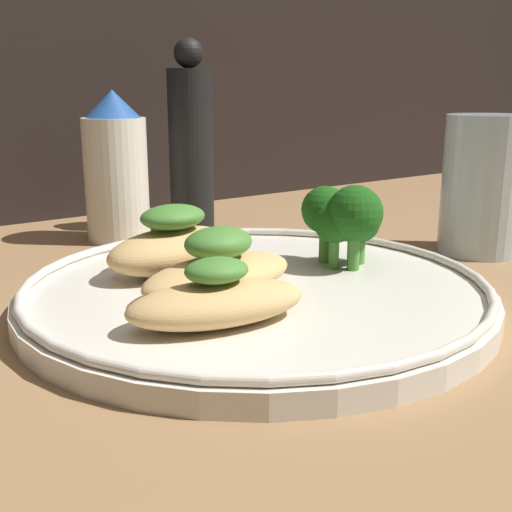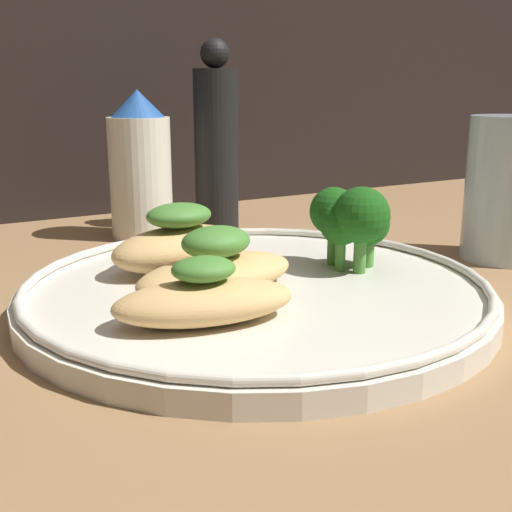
% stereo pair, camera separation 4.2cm
% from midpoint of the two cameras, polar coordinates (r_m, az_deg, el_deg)
% --- Properties ---
extents(ground_plane, '(1.80, 1.80, 0.01)m').
position_cam_midpoint_polar(ground_plane, '(0.43, -2.80, -5.07)').
color(ground_plane, '#936D47').
extents(plate, '(0.31, 0.31, 0.02)m').
position_cam_midpoint_polar(plate, '(0.42, -2.82, -3.18)').
color(plate, silver).
rests_on(plate, ground_plane).
extents(grilled_meat_front, '(0.11, 0.07, 0.04)m').
position_cam_midpoint_polar(grilled_meat_front, '(0.35, -6.88, -3.95)').
color(grilled_meat_front, tan).
rests_on(grilled_meat_front, plate).
extents(grilled_meat_middle, '(0.12, 0.07, 0.04)m').
position_cam_midpoint_polar(grilled_meat_middle, '(0.40, -6.00, -1.38)').
color(grilled_meat_middle, tan).
rests_on(grilled_meat_middle, plate).
extents(grilled_meat_back, '(0.11, 0.07, 0.05)m').
position_cam_midpoint_polar(grilled_meat_back, '(0.46, -9.94, 0.88)').
color(grilled_meat_back, tan).
rests_on(grilled_meat_back, plate).
extents(broccoli_bunch, '(0.05, 0.06, 0.06)m').
position_cam_midpoint_polar(broccoli_bunch, '(0.46, 5.35, 3.44)').
color(broccoli_bunch, '#4C8E38').
rests_on(broccoli_bunch, plate).
extents(sauce_bottle, '(0.06, 0.06, 0.14)m').
position_cam_midpoint_polar(sauce_bottle, '(0.62, -14.26, 7.43)').
color(sauce_bottle, silver).
rests_on(sauce_bottle, ground_plane).
extents(pepper_grinder, '(0.04, 0.04, 0.19)m').
position_cam_midpoint_polar(pepper_grinder, '(0.65, -7.68, 9.80)').
color(pepper_grinder, black).
rests_on(pepper_grinder, ground_plane).
extents(drinking_glass, '(0.07, 0.07, 0.12)m').
position_cam_midpoint_polar(drinking_glass, '(0.58, 18.01, 5.97)').
color(drinking_glass, silver).
rests_on(drinking_glass, ground_plane).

